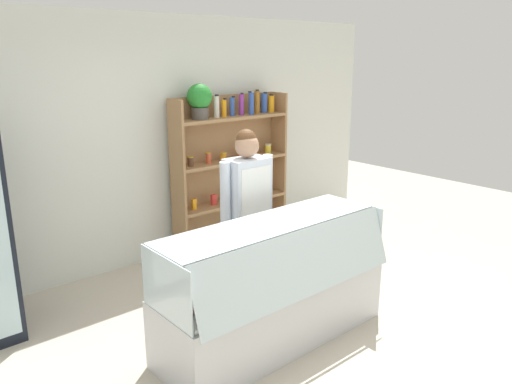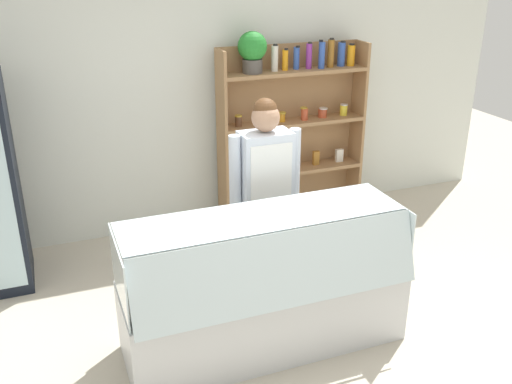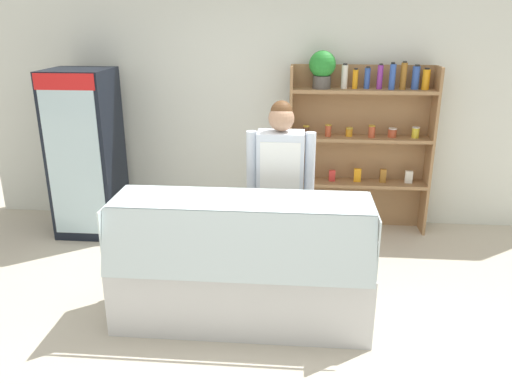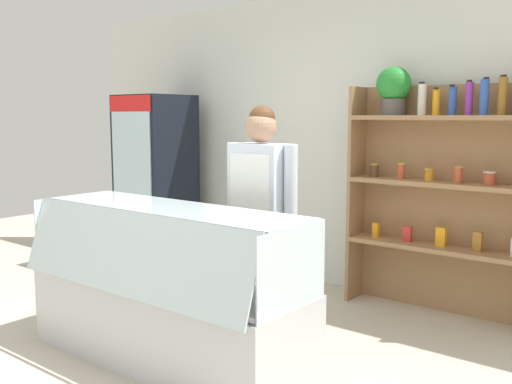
% 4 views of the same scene
% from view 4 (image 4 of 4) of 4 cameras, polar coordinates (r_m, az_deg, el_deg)
% --- Properties ---
extents(ground_plane, '(12.00, 12.00, 0.00)m').
position_cam_4_polar(ground_plane, '(3.75, -8.24, -17.32)').
color(ground_plane, beige).
extents(back_wall, '(6.80, 0.10, 2.70)m').
position_cam_4_polar(back_wall, '(5.24, 9.87, 5.02)').
color(back_wall, silver).
rests_on(back_wall, ground).
extents(drinks_fridge, '(0.65, 0.65, 1.79)m').
position_cam_4_polar(drinks_fridge, '(6.08, -9.98, 1.07)').
color(drinks_fridge, black).
rests_on(drinks_fridge, ground).
extents(shelving_unit, '(1.53, 0.29, 1.97)m').
position_cam_4_polar(shelving_unit, '(4.68, 17.86, 1.70)').
color(shelving_unit, '#9E754C').
rests_on(shelving_unit, ground).
extents(deli_display_case, '(1.97, 0.73, 1.01)m').
position_cam_4_polar(deli_display_case, '(3.79, -8.98, -11.95)').
color(deli_display_case, silver).
rests_on(deli_display_case, ground).
extents(shop_clerk, '(0.58, 0.25, 1.65)m').
position_cam_4_polar(shop_clerk, '(3.92, 0.47, -1.26)').
color(shop_clerk, '#383D51').
rests_on(shop_clerk, ground).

